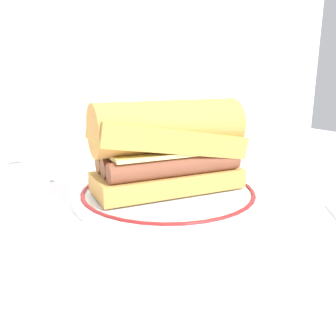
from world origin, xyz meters
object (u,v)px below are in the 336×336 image
object	(u,v)px
sausage_sandwich	(168,145)
plate	(168,194)
salt_shaker	(237,146)
drinking_glass	(42,152)

from	to	relation	value
sausage_sandwich	plate	bearing A→B (deg)	-83.58
plate	salt_shaker	xyz separation A→B (m)	(0.20, 0.09, 0.03)
plate	drinking_glass	distance (m)	0.24
plate	drinking_glass	world-z (taller)	drinking_glass
drinking_glass	salt_shaker	bearing A→B (deg)	-19.06
salt_shaker	plate	bearing A→B (deg)	-156.85
plate	drinking_glass	size ratio (longest dim) A/B	2.51
sausage_sandwich	salt_shaker	size ratio (longest dim) A/B	2.66
sausage_sandwich	salt_shaker	world-z (taller)	sausage_sandwich
sausage_sandwich	drinking_glass	distance (m)	0.24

